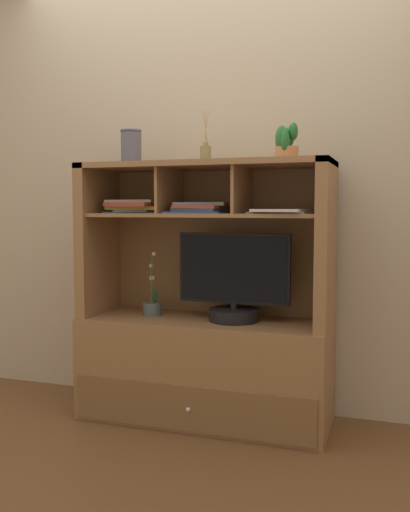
% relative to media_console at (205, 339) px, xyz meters
% --- Properties ---
extents(floor_plane, '(6.00, 6.00, 0.02)m').
position_rel_media_console_xyz_m(floor_plane, '(0.00, -0.01, -0.45)').
color(floor_plane, brown).
rests_on(floor_plane, ground).
extents(back_wall, '(6.00, 0.02, 2.80)m').
position_rel_media_console_xyz_m(back_wall, '(0.00, 0.27, 0.96)').
color(back_wall, tan).
rests_on(back_wall, ground).
extents(media_console, '(1.34, 0.52, 1.39)m').
position_rel_media_console_xyz_m(media_console, '(0.00, 0.00, 0.00)').
color(media_console, olive).
rests_on(media_console, ground).
extents(tv_monitor, '(0.60, 0.26, 0.47)m').
position_rel_media_console_xyz_m(tv_monitor, '(0.16, -0.02, 0.30)').
color(tv_monitor, black).
rests_on(tv_monitor, media_console).
extents(potted_orchid, '(0.12, 0.12, 0.35)m').
position_rel_media_console_xyz_m(potted_orchid, '(-0.32, 0.01, 0.16)').
color(potted_orchid, '#4C5557').
rests_on(potted_orchid, media_console).
extents(magazine_stack_left, '(0.31, 0.28, 0.06)m').
position_rel_media_console_xyz_m(magazine_stack_left, '(-0.01, -0.04, 0.71)').
color(magazine_stack_left, '#2F4884').
rests_on(magazine_stack_left, media_console).
extents(magazine_stack_centre, '(0.33, 0.31, 0.02)m').
position_rel_media_console_xyz_m(magazine_stack_centre, '(0.43, -0.07, 0.69)').
color(magazine_stack_centre, slate).
rests_on(magazine_stack_centre, media_console).
extents(magazine_stack_right, '(0.34, 0.32, 0.07)m').
position_rel_media_console_xyz_m(magazine_stack_right, '(-0.39, -0.01, 0.72)').
color(magazine_stack_right, '#2A3A4A').
rests_on(magazine_stack_right, media_console).
extents(diffuser_bottle, '(0.06, 0.06, 0.27)m').
position_rel_media_console_xyz_m(diffuser_bottle, '(0.00, 0.00, 1.00)').
color(diffuser_bottle, olive).
rests_on(diffuser_bottle, media_console).
extents(potted_succulent, '(0.13, 0.14, 0.19)m').
position_rel_media_console_xyz_m(potted_succulent, '(0.43, -0.01, 1.03)').
color(potted_succulent, '#BA7447').
rests_on(potted_succulent, media_console).
extents(ceramic_vase, '(0.12, 0.12, 0.19)m').
position_rel_media_console_xyz_m(ceramic_vase, '(-0.43, 0.00, 1.05)').
color(ceramic_vase, '#53515E').
rests_on(ceramic_vase, media_console).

